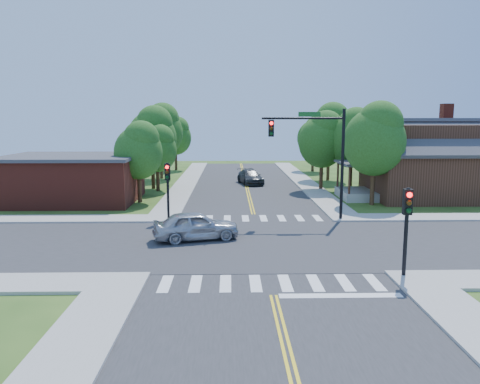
{
  "coord_description": "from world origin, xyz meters",
  "views": [
    {
      "loc": [
        -1.6,
        -24.11,
        6.54
      ],
      "look_at": [
        -1.01,
        3.72,
        2.2
      ],
      "focal_mm": 35.0,
      "sensor_mm": 36.0,
      "label": 1
    }
  ],
  "objects_px": {
    "signal_mast_ne": "(317,146)",
    "car_dgrey": "(250,177)",
    "signal_pole_nw": "(168,181)",
    "car_silver": "(196,226)",
    "signal_pole_se": "(407,216)",
    "house_ne": "(431,158)"
  },
  "relations": [
    {
      "from": "signal_mast_ne",
      "to": "car_dgrey",
      "type": "distance_m",
      "value": 18.18
    },
    {
      "from": "signal_pole_nw",
      "to": "car_silver",
      "type": "relative_size",
      "value": 0.77
    },
    {
      "from": "signal_pole_nw",
      "to": "house_ne",
      "type": "xyz_separation_m",
      "value": [
        20.71,
        8.66,
        0.67
      ]
    },
    {
      "from": "signal_mast_ne",
      "to": "signal_pole_se",
      "type": "distance_m",
      "value": 11.55
    },
    {
      "from": "signal_mast_ne",
      "to": "house_ne",
      "type": "height_order",
      "value": "signal_mast_ne"
    },
    {
      "from": "signal_mast_ne",
      "to": "car_dgrey",
      "type": "bearing_deg",
      "value": 101.28
    },
    {
      "from": "signal_pole_nw",
      "to": "car_dgrey",
      "type": "xyz_separation_m",
      "value": [
        6.05,
        17.37,
        -1.96
      ]
    },
    {
      "from": "signal_mast_ne",
      "to": "car_dgrey",
      "type": "relative_size",
      "value": 1.41
    },
    {
      "from": "car_dgrey",
      "to": "house_ne",
      "type": "bearing_deg",
      "value": -42.55
    },
    {
      "from": "signal_pole_se",
      "to": "car_silver",
      "type": "relative_size",
      "value": 0.77
    },
    {
      "from": "signal_pole_nw",
      "to": "house_ne",
      "type": "distance_m",
      "value": 22.45
    },
    {
      "from": "signal_pole_nw",
      "to": "signal_pole_se",
      "type": "bearing_deg",
      "value": -45.0
    },
    {
      "from": "signal_mast_ne",
      "to": "signal_pole_se",
      "type": "bearing_deg",
      "value": -81.44
    },
    {
      "from": "house_ne",
      "to": "signal_pole_nw",
      "type": "bearing_deg",
      "value": -157.31
    },
    {
      "from": "signal_pole_se",
      "to": "car_dgrey",
      "type": "relative_size",
      "value": 0.74
    },
    {
      "from": "signal_pole_nw",
      "to": "car_silver",
      "type": "xyz_separation_m",
      "value": [
        2.12,
        -4.84,
        -1.87
      ]
    },
    {
      "from": "signal_mast_ne",
      "to": "signal_pole_nw",
      "type": "relative_size",
      "value": 1.89
    },
    {
      "from": "signal_pole_nw",
      "to": "car_silver",
      "type": "height_order",
      "value": "signal_pole_nw"
    },
    {
      "from": "signal_pole_se",
      "to": "house_ne",
      "type": "height_order",
      "value": "house_ne"
    },
    {
      "from": "house_ne",
      "to": "signal_pole_se",
      "type": "bearing_deg",
      "value": -115.58
    },
    {
      "from": "signal_mast_ne",
      "to": "signal_pole_nw",
      "type": "bearing_deg",
      "value": -179.93
    },
    {
      "from": "signal_pole_se",
      "to": "car_silver",
      "type": "height_order",
      "value": "signal_pole_se"
    }
  ]
}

